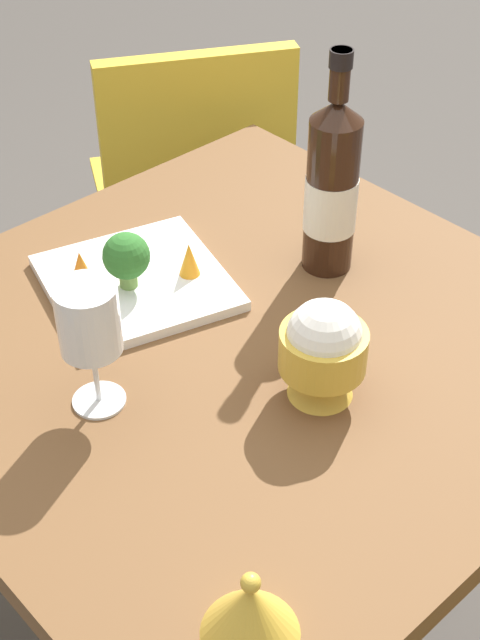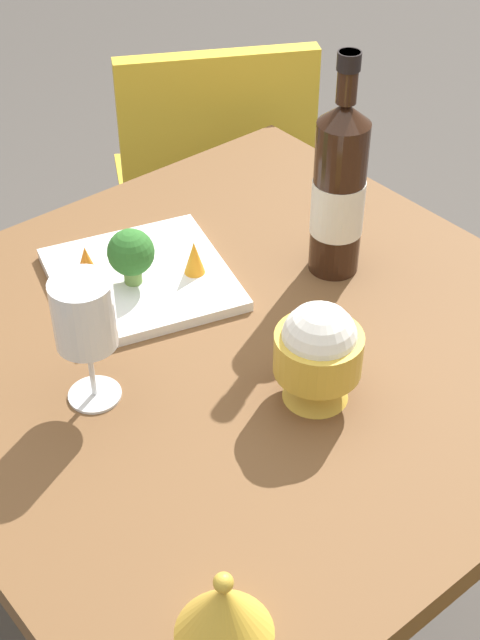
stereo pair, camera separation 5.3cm
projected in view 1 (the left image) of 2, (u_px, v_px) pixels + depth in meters
The scene contains 11 objects.
ground_plane at pixel (240, 636), 1.71m from camera, with size 8.00×8.00×0.00m, color #4C4742.
dining_table at pixel (240, 383), 1.30m from camera, with size 0.89×0.89×0.74m.
chair_by_wall at pixel (194, 181), 1.98m from camera, with size 0.54×0.54×0.85m.
wine_bottle at pixel (332, 187), 1.29m from camera, with size 0.08×0.08×0.34m.
wine_glass at pixel (89, 323), 1.06m from camera, with size 0.08×0.08×0.18m.
rice_bowl at pixel (321, 351), 1.11m from camera, with size 0.11×0.11×0.14m.
rice_bowl_lid at pixel (250, 611), 0.87m from camera, with size 0.10×0.10×0.09m.
serving_plate at pixel (136, 282), 1.32m from camera, with size 0.31×0.31×0.02m.
broccoli_floret at pixel (126, 257), 1.27m from camera, with size 0.07×0.07×0.09m.
carrot_garnish_left at pixel (81, 268), 1.29m from camera, with size 0.04×0.04×0.06m.
carrot_garnish_right at pixel (189, 259), 1.31m from camera, with size 0.03×0.03×0.05m.
Camera 1 is at (-0.64, -0.70, 1.54)m, focal length 50.83 mm.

